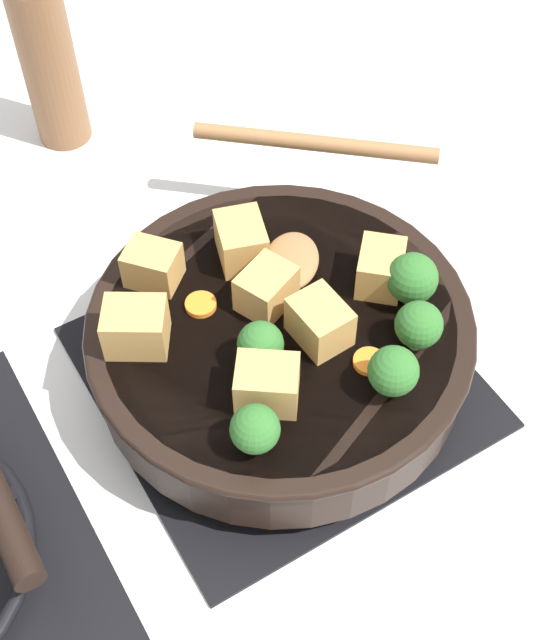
# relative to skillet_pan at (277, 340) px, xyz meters

# --- Properties ---
(ground_plane) EXTENTS (2.40, 2.40, 0.00)m
(ground_plane) POSITION_rel_skillet_pan_xyz_m (-0.00, -0.00, -0.06)
(ground_plane) COLOR silver
(front_burner_grate) EXTENTS (0.31, 0.31, 0.03)m
(front_burner_grate) POSITION_rel_skillet_pan_xyz_m (-0.00, -0.00, -0.05)
(front_burner_grate) COLOR black
(front_burner_grate) RESTS_ON ground_plane
(skillet_pan) EXTENTS (0.33, 0.44, 0.06)m
(skillet_pan) POSITION_rel_skillet_pan_xyz_m (0.00, 0.00, 0.00)
(skillet_pan) COLOR black
(skillet_pan) RESTS_ON front_burner_grate
(wooden_spoon) EXTENTS (0.24, 0.24, 0.02)m
(wooden_spoon) POSITION_rel_skillet_pan_xyz_m (0.11, -0.10, 0.03)
(wooden_spoon) COLOR olive
(wooden_spoon) RESTS_ON skillet_pan
(tofu_cube_center_large) EXTENTS (0.06, 0.06, 0.04)m
(tofu_cube_center_large) POSITION_rel_skillet_pan_xyz_m (0.04, 0.11, 0.05)
(tofu_cube_center_large) COLOR tan
(tofu_cube_center_large) RESTS_ON skillet_pan
(tofu_cube_near_handle) EXTENTS (0.06, 0.05, 0.04)m
(tofu_cube_near_handle) POSITION_rel_skillet_pan_xyz_m (0.08, -0.01, 0.05)
(tofu_cube_near_handle) COLOR tan
(tofu_cube_near_handle) RESTS_ON skillet_pan
(tofu_cube_east_chunk) EXTENTS (0.05, 0.06, 0.04)m
(tofu_cube_east_chunk) POSITION_rel_skillet_pan_xyz_m (0.02, -0.00, 0.04)
(tofu_cube_east_chunk) COLOR tan
(tofu_cube_east_chunk) RESTS_ON skillet_pan
(tofu_cube_west_chunk) EXTENTS (0.05, 0.04, 0.04)m
(tofu_cube_west_chunk) POSITION_rel_skillet_pan_xyz_m (-0.03, -0.02, 0.04)
(tofu_cube_west_chunk) COLOR tan
(tofu_cube_west_chunk) RESTS_ON skillet_pan
(tofu_cube_back_piece) EXTENTS (0.06, 0.06, 0.04)m
(tofu_cube_back_piece) POSITION_rel_skillet_pan_xyz_m (-0.01, -0.10, 0.04)
(tofu_cube_back_piece) COLOR tan
(tofu_cube_back_piece) RESTS_ON skillet_pan
(tofu_cube_front_piece) EXTENTS (0.06, 0.06, 0.04)m
(tofu_cube_front_piece) POSITION_rel_skillet_pan_xyz_m (-0.06, 0.05, 0.05)
(tofu_cube_front_piece) COLOR tan
(tofu_cube_front_piece) RESTS_ON skillet_pan
(tofu_cube_mid_small) EXTENTS (0.06, 0.06, 0.04)m
(tofu_cube_mid_small) POSITION_rel_skillet_pan_xyz_m (0.09, 0.07, 0.04)
(tofu_cube_mid_small) COLOR tan
(tofu_cube_mid_small) RESTS_ON skillet_pan
(broccoli_floret_near_spoon) EXTENTS (0.04, 0.04, 0.04)m
(broccoli_floret_near_spoon) POSITION_rel_skillet_pan_xyz_m (-0.03, 0.03, 0.05)
(broccoli_floret_near_spoon) COLOR #709956
(broccoli_floret_near_spoon) RESTS_ON skillet_pan
(broccoli_floret_center_top) EXTENTS (0.04, 0.04, 0.05)m
(broccoli_floret_center_top) POSITION_rel_skillet_pan_xyz_m (-0.04, -0.11, 0.05)
(broccoli_floret_center_top) COLOR #709956
(broccoli_floret_center_top) RESTS_ON skillet_pan
(broccoli_floret_east_rim) EXTENTS (0.04, 0.04, 0.05)m
(broccoli_floret_east_rim) POSITION_rel_skillet_pan_xyz_m (-0.08, -0.08, 0.05)
(broccoli_floret_east_rim) COLOR #709956
(broccoli_floret_east_rim) RESTS_ON skillet_pan
(broccoli_floret_west_rim) EXTENTS (0.04, 0.04, 0.05)m
(broccoli_floret_west_rim) POSITION_rel_skillet_pan_xyz_m (-0.10, -0.04, 0.05)
(broccoli_floret_west_rim) COLOR #709956
(broccoli_floret_west_rim) RESTS_ON skillet_pan
(broccoli_floret_north_edge) EXTENTS (0.04, 0.04, 0.04)m
(broccoli_floret_north_edge) POSITION_rel_skillet_pan_xyz_m (-0.09, 0.08, 0.05)
(broccoli_floret_north_edge) COLOR #709956
(broccoli_floret_north_edge) RESTS_ON skillet_pan
(carrot_slice_orange_thin) EXTENTS (0.03, 0.03, 0.01)m
(carrot_slice_orange_thin) POSITION_rel_skillet_pan_xyz_m (0.05, 0.05, 0.03)
(carrot_slice_orange_thin) COLOR orange
(carrot_slice_orange_thin) RESTS_ON skillet_pan
(carrot_slice_near_center) EXTENTS (0.03, 0.03, 0.01)m
(carrot_slice_near_center) POSITION_rel_skillet_pan_xyz_m (-0.07, -0.04, 0.03)
(carrot_slice_near_center) COLOR orange
(carrot_slice_near_center) RESTS_ON skillet_pan
(pepper_mill) EXTENTS (0.06, 0.06, 0.22)m
(pepper_mill) POSITION_rel_skillet_pan_xyz_m (0.41, 0.03, 0.04)
(pepper_mill) COLOR brown
(pepper_mill) RESTS_ON ground_plane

